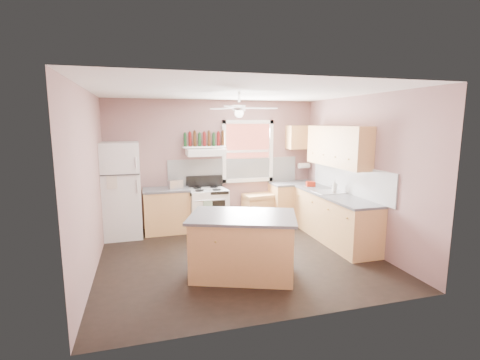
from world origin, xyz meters
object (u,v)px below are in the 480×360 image
object	(u,v)px
stove	(207,209)
island	(243,246)
refrigerator	(120,190)
cart	(259,209)
toaster	(175,184)

from	to	relation	value
stove	island	world-z (taller)	same
refrigerator	island	world-z (taller)	refrigerator
cart	island	size ratio (longest dim) A/B	0.46
toaster	cart	world-z (taller)	toaster
stove	cart	distance (m)	1.19
toaster	cart	xyz separation A→B (m)	(1.83, 0.09, -0.66)
refrigerator	island	bearing A→B (deg)	-53.33
stove	cart	bearing A→B (deg)	0.40
toaster	cart	bearing A→B (deg)	-13.90
cart	island	xyz separation A→B (m)	(-1.09, -2.43, 0.10)
stove	island	bearing A→B (deg)	-92.69
stove	island	distance (m)	2.31
stove	toaster	bearing A→B (deg)	172.51
cart	island	distance (m)	2.66
refrigerator	cart	xyz separation A→B (m)	(2.90, 0.09, -0.59)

